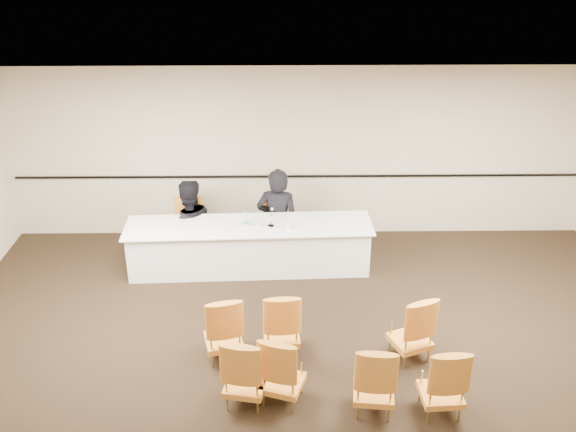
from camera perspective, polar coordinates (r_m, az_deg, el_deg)
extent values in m
plane|color=black|center=(8.23, 1.91, -14.26)|extent=(10.00, 10.00, 0.00)
plane|color=white|center=(6.70, 2.28, 5.77)|extent=(10.00, 10.00, 0.00)
cube|color=beige|center=(10.97, 1.11, 5.57)|extent=(10.00, 0.04, 3.00)
cube|color=black|center=(11.08, 1.10, 3.56)|extent=(9.80, 0.04, 0.03)
imported|color=black|center=(10.74, -0.91, -0.71)|extent=(0.80, 0.60, 1.98)
imported|color=black|center=(10.84, -8.78, -1.34)|extent=(1.07, 0.95, 1.82)
cube|color=white|center=(10.08, -0.33, -0.81)|extent=(0.35, 0.29, 0.00)
cylinder|color=silver|center=(10.02, -2.52, -0.70)|extent=(0.07, 0.07, 0.10)
cylinder|color=white|center=(9.93, 0.03, -0.86)|extent=(0.09, 0.09, 0.12)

